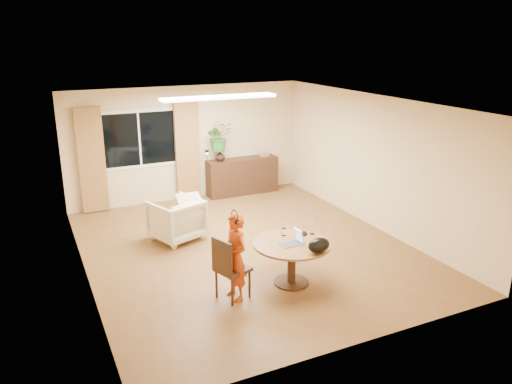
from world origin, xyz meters
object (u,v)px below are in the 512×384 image
Objects in this scene: sideboard at (242,176)px; child at (235,257)px; armchair at (176,219)px; dining_table at (292,251)px; dining_chair at (233,267)px.

child is at bearing -114.94° from sideboard.
child is at bearing 73.41° from armchair.
child is at bearing -176.80° from dining_table.
dining_chair reaches higher than sideboard.
armchair is 0.50× the size of sideboard.
dining_table is at bearing 94.39° from armchair.
child is (-0.96, -0.05, 0.12)m from dining_table.
dining_chair is at bearing -151.08° from child.
dining_table is at bearing -18.70° from dining_chair.
dining_chair is at bearing 72.82° from armchair.
dining_chair is 1.11× the size of armchair.
sideboard is at bearing 75.54° from dining_table.
child reaches higher than sideboard.
child reaches higher than dining_chair.
child is at bearing -72.45° from dining_chair.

